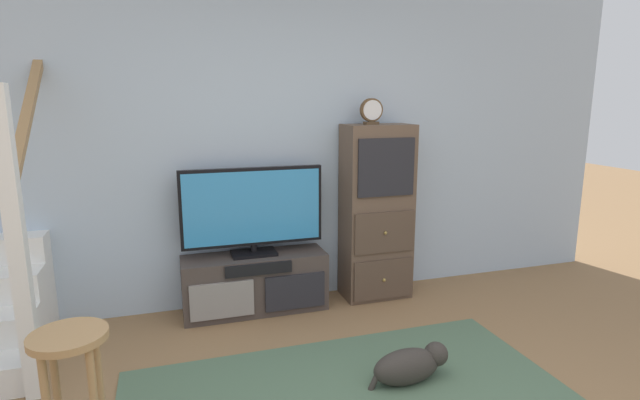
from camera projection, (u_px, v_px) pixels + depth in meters
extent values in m
cube|color=#A8BCD1|center=(281.00, 143.00, 4.13)|extent=(6.40, 0.12, 2.70)
cube|color=#423833|center=(255.00, 283.00, 4.02)|extent=(1.16, 0.36, 0.48)
cube|color=gray|center=(222.00, 300.00, 3.76)|extent=(0.49, 0.02, 0.29)
cube|color=#232328|center=(295.00, 292.00, 3.94)|extent=(0.49, 0.02, 0.29)
cube|color=black|center=(259.00, 269.00, 3.81)|extent=(0.52, 0.02, 0.09)
cube|color=black|center=(254.00, 253.00, 3.99)|extent=(0.36, 0.22, 0.02)
cylinder|color=black|center=(254.00, 248.00, 3.98)|extent=(0.05, 0.05, 0.06)
cube|color=black|center=(253.00, 207.00, 3.91)|extent=(1.14, 0.05, 0.63)
cube|color=#338CCC|center=(253.00, 207.00, 3.88)|extent=(1.09, 0.01, 0.58)
cube|color=brown|center=(376.00, 212.00, 4.24)|extent=(0.58, 0.34, 1.51)
cube|color=#4E3C2F|center=(383.00, 279.00, 4.18)|extent=(0.53, 0.02, 0.35)
sphere|color=olive|center=(384.00, 280.00, 4.17)|extent=(0.03, 0.03, 0.03)
cube|color=#4E3C2F|center=(385.00, 232.00, 4.10)|extent=(0.53, 0.02, 0.35)
sphere|color=olive|center=(386.00, 233.00, 4.08)|extent=(0.03, 0.03, 0.03)
cube|color=#232328|center=(386.00, 167.00, 3.99)|extent=(0.49, 0.02, 0.48)
cube|color=#4C3823|center=(371.00, 123.00, 4.05)|extent=(0.11, 0.08, 0.02)
cylinder|color=brown|center=(371.00, 110.00, 4.02)|extent=(0.19, 0.04, 0.19)
cylinder|color=silver|center=(373.00, 110.00, 4.00)|extent=(0.16, 0.01, 0.16)
cube|color=white|center=(18.00, 249.00, 2.71)|extent=(0.09, 0.09, 1.80)
cube|color=#9E7547|center=(30.00, 102.00, 3.16)|extent=(0.06, 1.33, 0.99)
cylinder|color=#A37A4C|center=(57.00, 398.00, 2.32)|extent=(0.04, 0.04, 0.66)
cylinder|color=#A37A4C|center=(100.00, 391.00, 2.38)|extent=(0.04, 0.04, 0.66)
cylinder|color=#A37A4C|center=(68.00, 337.00, 2.19)|extent=(0.34, 0.34, 0.03)
ellipsoid|color=#332D28|center=(406.00, 367.00, 3.00)|extent=(0.45, 0.22, 0.22)
sphere|color=#332D28|center=(436.00, 354.00, 3.06)|extent=(0.15, 0.15, 0.15)
cylinder|color=#332D28|center=(376.00, 378.00, 2.94)|extent=(0.10, 0.04, 0.16)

